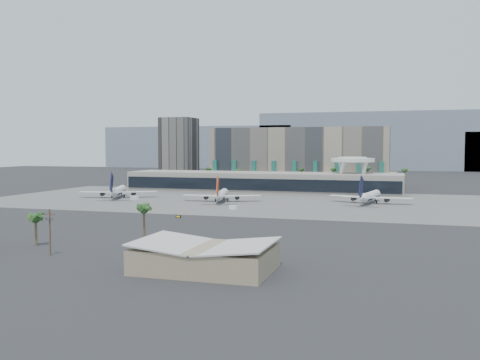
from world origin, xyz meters
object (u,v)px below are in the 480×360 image
(service_vehicle_a, at_px, (134,198))
(service_vehicle_b, at_px, (233,207))
(utility_pole, at_px, (50,228))
(airliner_left, at_px, (118,191))
(taxiway_sign, at_px, (178,217))
(airliner_right, at_px, (370,196))
(airliner_centre, at_px, (221,194))

(service_vehicle_a, height_order, service_vehicle_b, service_vehicle_a)
(service_vehicle_b, bearing_deg, utility_pole, -78.57)
(airliner_left, distance_m, service_vehicle_a, 16.80)
(service_vehicle_b, xyz_separation_m, taxiway_sign, (-11.82, -33.87, -0.38))
(taxiway_sign, bearing_deg, airliner_left, 139.88)
(airliner_left, distance_m, taxiway_sign, 93.44)
(utility_pole, xyz_separation_m, service_vehicle_b, (13.77, 110.97, -6.27))
(airliner_left, xyz_separation_m, airliner_right, (133.91, 10.07, -0.13))
(airliner_left, bearing_deg, taxiway_sign, -66.11)
(utility_pole, relative_size, service_vehicle_a, 2.73)
(airliner_left, height_order, taxiway_sign, airliner_left)
(utility_pole, bearing_deg, airliner_right, 65.36)
(utility_pole, distance_m, service_vehicle_a, 144.46)
(airliner_right, distance_m, taxiway_sign, 103.12)
(service_vehicle_a, distance_m, taxiway_sign, 77.64)
(airliner_centre, xyz_separation_m, service_vehicle_b, (16.06, -30.43, -2.75))
(airliner_centre, height_order, service_vehicle_a, airliner_centre)
(airliner_left, xyz_separation_m, airliner_centre, (61.02, -2.50, -0.21))
(airliner_right, bearing_deg, service_vehicle_b, -133.66)
(airliner_right, xyz_separation_m, taxiway_sign, (-68.66, -76.87, -3.21))
(airliner_left, xyz_separation_m, service_vehicle_a, (14.48, -8.07, -2.75))
(service_vehicle_a, xyz_separation_m, taxiway_sign, (50.78, -58.73, -0.58))
(airliner_centre, relative_size, taxiway_sign, 18.53)
(service_vehicle_a, bearing_deg, service_vehicle_b, 1.57)
(service_vehicle_a, bearing_deg, utility_pole, -47.00)
(service_vehicle_a, distance_m, service_vehicle_b, 67.36)
(service_vehicle_b, relative_size, taxiway_sign, 1.54)
(utility_pole, bearing_deg, service_vehicle_a, 109.77)
(taxiway_sign, bearing_deg, service_vehicle_b, 76.31)
(airliner_right, distance_m, service_vehicle_a, 120.83)
(taxiway_sign, bearing_deg, service_vehicle_a, 136.40)
(service_vehicle_b, bearing_deg, airliner_right, 55.62)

